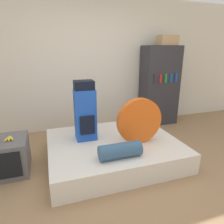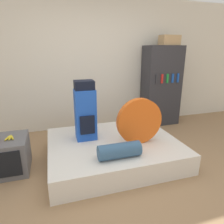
# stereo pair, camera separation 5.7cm
# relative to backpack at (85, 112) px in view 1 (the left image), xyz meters

# --- Properties ---
(ground_plane) EXTENTS (16.00, 16.00, 0.00)m
(ground_plane) POSITION_rel_backpack_xyz_m (0.34, -0.83, -0.72)
(ground_plane) COLOR #997551
(wall_back) EXTENTS (8.00, 0.05, 2.60)m
(wall_back) POSITION_rel_backpack_xyz_m (0.34, 1.28, 0.58)
(wall_back) COLOR silver
(wall_back) RESTS_ON ground_plane
(bed) EXTENTS (1.89, 1.55, 0.29)m
(bed) POSITION_rel_backpack_xyz_m (0.37, -0.20, -0.58)
(bed) COLOR silver
(bed) RESTS_ON ground_plane
(backpack) EXTENTS (0.30, 0.28, 0.89)m
(backpack) POSITION_rel_backpack_xyz_m (0.00, 0.00, 0.00)
(backpack) COLOR blue
(backpack) RESTS_ON bed
(tent_bag) EXTENTS (0.67, 0.09, 0.67)m
(tent_bag) POSITION_rel_backpack_xyz_m (0.70, -0.38, -0.10)
(tent_bag) COLOR #E05B19
(tent_bag) RESTS_ON bed
(sleeping_roll) EXTENTS (0.54, 0.19, 0.19)m
(sleeping_roll) POSITION_rel_backpack_xyz_m (0.30, -0.70, -0.33)
(sleeping_roll) COLOR #33567A
(sleeping_roll) RESTS_ON bed
(television) EXTENTS (0.63, 0.57, 0.47)m
(television) POSITION_rel_backpack_xyz_m (-1.14, -0.11, -0.49)
(television) COLOR #5B5B60
(television) RESTS_ON ground_plane
(banana_bunch) EXTENTS (0.13, 0.18, 0.03)m
(banana_bunch) POSITION_rel_backpack_xyz_m (-1.03, -0.10, -0.24)
(banana_bunch) COLOR yellow
(banana_bunch) RESTS_ON television
(bookshelf) EXTENTS (0.78, 0.46, 1.68)m
(bookshelf) POSITION_rel_backpack_xyz_m (1.84, 0.99, 0.12)
(bookshelf) COLOR #2D2D33
(bookshelf) RESTS_ON ground_plane
(cardboard_box) EXTENTS (0.39, 0.24, 0.20)m
(cardboard_box) POSITION_rel_backpack_xyz_m (1.93, 0.96, 1.06)
(cardboard_box) COLOR tan
(cardboard_box) RESTS_ON bookshelf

